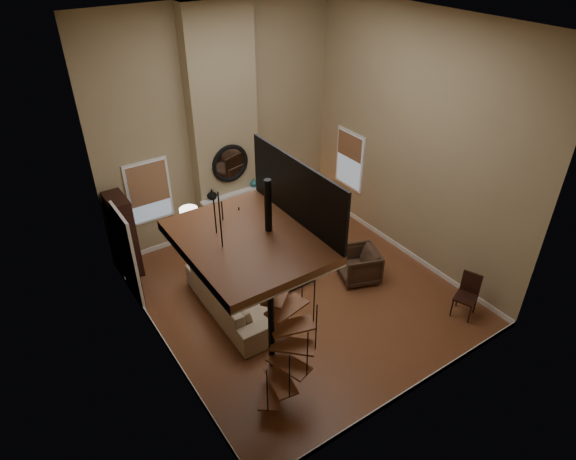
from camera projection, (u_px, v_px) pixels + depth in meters
ground at (298, 293)px, 10.75m from camera, size 6.00×6.50×0.01m
back_wall at (220, 126)px, 11.52m from camera, size 6.00×0.02×5.50m
front_wall at (432, 267)px, 6.99m from camera, size 6.00×0.02×5.50m
left_wall at (145, 227)px, 7.85m from camera, size 0.02×6.50×5.50m
right_wall at (414, 143)px, 10.66m from camera, size 0.02×6.50×5.50m
ceiling at (302, 22)px, 7.76m from camera, size 6.00×6.50×0.01m
baseboard_back at (228, 224)px, 12.98m from camera, size 6.00×0.02×0.12m
baseboard_front at (407, 392)px, 8.46m from camera, size 6.00×0.02×0.12m
baseboard_left at (168, 347)px, 9.32m from camera, size 0.02×6.50×0.12m
baseboard_right at (399, 246)px, 12.12m from camera, size 0.02×6.50×0.12m
chimney_breast at (224, 128)px, 11.39m from camera, size 1.60×0.38×5.50m
hearth at (240, 237)px, 12.53m from camera, size 1.50×0.60×0.04m
firebox at (233, 214)px, 12.44m from camera, size 0.95×0.02×0.72m
mantel at (234, 194)px, 12.06m from camera, size 1.70×0.18×0.06m
mirror_frame at (230, 164)px, 11.67m from camera, size 0.94×0.10×0.94m
mirror_disc at (230, 163)px, 11.67m from camera, size 0.80×0.01×0.80m
vase_left at (212, 194)px, 11.75m from camera, size 0.24×0.24×0.25m
vase_right at (254, 182)px, 12.30m from camera, size 0.20×0.20×0.21m
window_back at (149, 191)px, 11.22m from camera, size 1.02×0.06×1.52m
window_right at (350, 159)px, 12.65m from camera, size 0.06×1.02×1.52m
entry_door at (129, 257)px, 10.05m from camera, size 0.10×1.05×2.16m
loft at (254, 236)px, 6.78m from camera, size 1.70×2.20×1.09m
spiral_stair at (271, 308)px, 7.70m from camera, size 1.47×1.47×4.06m
hutch at (123, 235)px, 10.93m from camera, size 0.40×0.85×1.89m
sofa at (234, 295)px, 10.07m from camera, size 1.07×2.65×0.77m
armchair_near at (322, 235)px, 12.02m from camera, size 1.00×0.99×0.76m
armchair_far at (362, 264)px, 11.01m from camera, size 1.07×1.06×0.76m
coffee_table at (287, 275)px, 10.81m from camera, size 1.24×0.65×0.45m
bowl at (286, 266)px, 10.73m from camera, size 0.42×0.42×0.10m
book at (304, 266)px, 10.77m from camera, size 0.30×0.31×0.02m
floor_lamp at (190, 220)px, 10.56m from camera, size 0.39×0.39×1.71m
accent_lamp at (281, 204)px, 13.49m from camera, size 0.14×0.14×0.50m
side_chair at (468, 292)px, 9.95m from camera, size 0.54×0.52×0.92m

